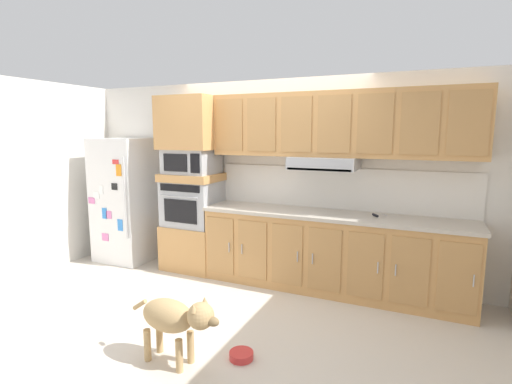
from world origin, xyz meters
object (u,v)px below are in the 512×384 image
refrigerator (126,199)px  screwdriver (376,215)px  microwave (192,161)px  dog_food_bowl (241,355)px  dog (175,318)px  built_in_oven (193,203)px

refrigerator → screwdriver: refrigerator is taller
microwave → dog_food_bowl: microwave is taller
refrigerator → dog: 2.97m
refrigerator → built_in_oven: size_ratio=2.51×
built_in_oven → microwave: (0.00, -0.00, 0.56)m
screwdriver → dog: bearing=-121.8°
microwave → dog_food_bowl: bearing=-47.3°
built_in_oven → microwave: 0.56m
built_in_oven → microwave: microwave is taller
refrigerator → dog: (2.22, -1.91, -0.49)m
built_in_oven → screwdriver: (2.38, 0.04, 0.03)m
refrigerator → microwave: size_ratio=2.73×
built_in_oven → dog: 2.33m
built_in_oven → refrigerator: bearing=-176.5°
screwdriver → refrigerator: bearing=-178.2°
microwave → screwdriver: bearing=1.0°
refrigerator → microwave: 1.24m
refrigerator → dog_food_bowl: size_ratio=8.80×
microwave → dog: (1.12, -1.98, -1.07)m
dog_food_bowl → dog: bearing=-148.4°
microwave → screwdriver: size_ratio=3.84×
refrigerator → built_in_oven: (1.10, 0.07, 0.02)m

